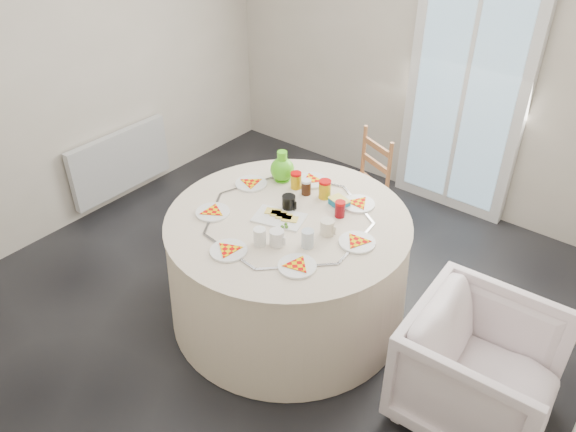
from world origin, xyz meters
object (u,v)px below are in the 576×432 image
Objects in this scene: radiator at (121,162)px; wooden_chair at (358,183)px; table at (288,268)px; green_pitcher at (282,169)px; armchair at (481,366)px.

radiator is 1.14× the size of wooden_chair.
table is 1.83× the size of wooden_chair.
wooden_chair is at bearing 94.63° from green_pitcher.
table is (2.07, -0.23, -0.01)m from radiator.
radiator is 3.43m from armchair.
wooden_chair is 0.86m from green_pitcher.
green_pitcher reaches higher than table.
green_pitcher is (-0.33, 0.35, 0.49)m from table.
radiator is at bearing 173.70° from table.
table is at bearing -28.48° from green_pitcher.
radiator is at bearing -157.68° from green_pitcher.
table is 1.10m from wooden_chair.
green_pitcher is at bearing -80.95° from wooden_chair.
green_pitcher reaches higher than radiator.
radiator is at bearing -133.14° from wooden_chair.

